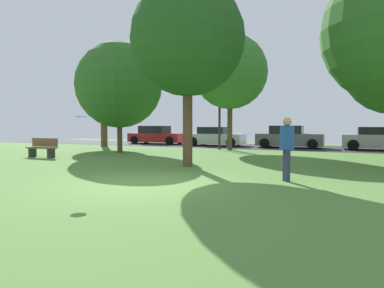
{
  "coord_description": "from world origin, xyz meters",
  "views": [
    {
      "loc": [
        4.65,
        -7.46,
        1.53
      ],
      "look_at": [
        0.0,
        3.0,
        0.88
      ],
      "focal_mm": 31.42,
      "sensor_mm": 36.0,
      "label": 1
    }
  ],
  "objects": [
    {
      "name": "park_bench",
      "position": [
        -8.25,
        4.13,
        0.46
      ],
      "size": [
        1.6,
        0.45,
        0.9
      ],
      "rotation": [
        0.0,
        0.0,
        3.14
      ],
      "color": "brown",
      "rests_on": "ground_plane"
    },
    {
      "name": "parked_car_grey",
      "position": [
        1.48,
        15.7,
        0.68
      ],
      "size": [
        4.28,
        2.09,
        1.48
      ],
      "color": "slate",
      "rests_on": "ground_plane"
    },
    {
      "name": "road_strip",
      "position": [
        0.0,
        16.0,
        0.0
      ],
      "size": [
        44.0,
        6.4,
        0.01
      ],
      "primitive_type": "cube",
      "color": "#28282B",
      "rests_on": "ground_plane"
    },
    {
      "name": "oak_tree_left",
      "position": [
        -1.53,
        12.09,
        4.71
      ],
      "size": [
        4.47,
        4.47,
        6.96
      ],
      "color": "brown",
      "rests_on": "ground_plane"
    },
    {
      "name": "frisbee_disc",
      "position": [
        -1.28,
        -0.93,
        1.73
      ],
      "size": [
        0.35,
        0.35,
        0.03
      ],
      "color": "#2DB2E0"
    },
    {
      "name": "birch_tree_lone",
      "position": [
        -6.56,
        7.89,
        3.72
      ],
      "size": [
        4.71,
        4.71,
        6.08
      ],
      "color": "brown",
      "rests_on": "ground_plane"
    },
    {
      "name": "parked_car_silver",
      "position": [
        6.77,
        15.76,
        0.66
      ],
      "size": [
        4.2,
        2.0,
        1.41
      ],
      "color": "#B7B7BC",
      "rests_on": "ground_plane"
    },
    {
      "name": "maple_tree_near",
      "position": [
        -0.52,
        3.76,
        4.63
      ],
      "size": [
        4.15,
        4.15,
        6.73
      ],
      "color": "brown",
      "rests_on": "ground_plane"
    },
    {
      "name": "ground_plane",
      "position": [
        0.0,
        0.0,
        0.0
      ],
      "size": [
        44.0,
        44.0,
        0.0
      ],
      "primitive_type": "plane",
      "color": "#547F38"
    },
    {
      "name": "oak_tree_right",
      "position": [
        -10.77,
        11.82,
        4.62
      ],
      "size": [
        3.6,
        3.6,
        6.46
      ],
      "color": "brown",
      "rests_on": "ground_plane"
    },
    {
      "name": "person_thrower",
      "position": [
        3.32,
        1.85,
        0.96
      ],
      "size": [
        0.39,
        0.35,
        1.73
      ],
      "rotation": [
        0.0,
        0.0,
        -2.6
      ],
      "color": "#2D334C",
      "rests_on": "ground_plane"
    },
    {
      "name": "parked_car_white",
      "position": [
        -3.8,
        15.81,
        0.64
      ],
      "size": [
        4.1,
        2.11,
        1.38
      ],
      "color": "white",
      "rests_on": "ground_plane"
    },
    {
      "name": "street_lamp_post",
      "position": [
        -2.23,
        12.2,
        2.25
      ],
      "size": [
        0.14,
        0.14,
        4.5
      ],
      "primitive_type": "cylinder",
      "color": "#2D2D33",
      "rests_on": "ground_plane"
    },
    {
      "name": "parked_car_red",
      "position": [
        -9.09,
        16.34,
        0.66
      ],
      "size": [
        4.59,
        2.0,
        1.45
      ],
      "color": "#B21E1E",
      "rests_on": "ground_plane"
    }
  ]
}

